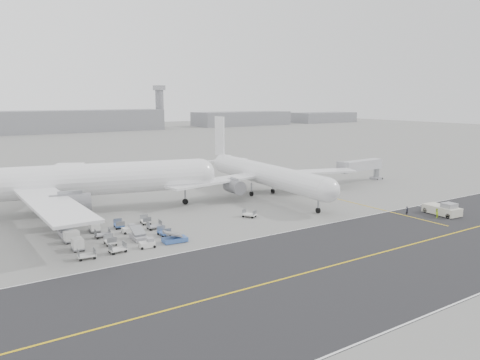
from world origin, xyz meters
TOP-DOWN VIEW (x-y plane):
  - ground at (0.00, 0.00)m, footprint 700.00×700.00m
  - taxiway at (5.02, -17.98)m, footprint 220.00×59.00m
  - horizon_buildings at (30.00, 260.00)m, footprint 520.00×28.00m
  - control_tower at (100.00, 265.00)m, footprint 7.00×7.00m
  - airliner_a at (-25.34, 31.42)m, footprint 63.35×61.97m
  - airliner_b at (18.81, 24.47)m, footprint 49.26×49.93m
  - pushback_tug at (36.38, -9.58)m, footprint 3.85×9.02m
  - jet_bridge at (50.52, 23.90)m, footprint 15.82×3.62m
  - gse_cluster at (-20.35, 9.36)m, footprint 21.43×20.71m
  - stray_dolly at (4.61, 9.32)m, footprint 2.53×2.89m
  - ground_crew_a at (30.40, -6.07)m, footprint 0.66×0.46m
  - ground_crew_b at (33.39, -10.27)m, footprint 1.02×0.90m

SIDE VIEW (x-z plane):
  - ground at x=0.00m, z-range 0.00..0.00m
  - horizon_buildings at x=30.00m, z-range -14.00..14.00m
  - gse_cluster at x=-20.35m, z-range -0.93..0.93m
  - stray_dolly at x=4.61m, z-range -0.76..0.76m
  - taxiway at x=5.02m, z-range -0.01..0.03m
  - ground_crew_a at x=30.40m, z-range 0.00..1.72m
  - ground_crew_b at x=33.39m, z-range 0.00..1.77m
  - pushback_tug at x=36.38m, z-range -0.23..2.32m
  - jet_bridge at x=50.52m, z-range 1.17..7.12m
  - airliner_b at x=18.81m, z-range -3.64..13.57m
  - airliner_a at x=-25.34m, z-range -4.71..17.47m
  - control_tower at x=100.00m, z-range 0.63..31.88m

